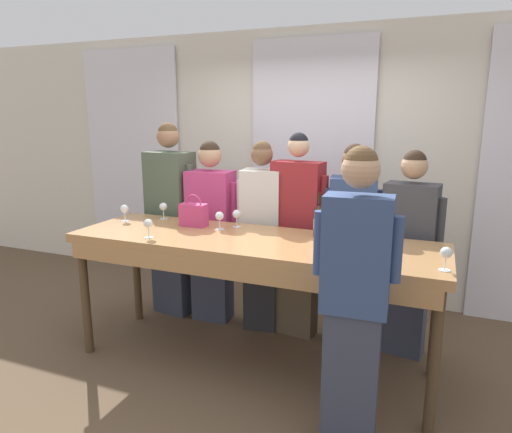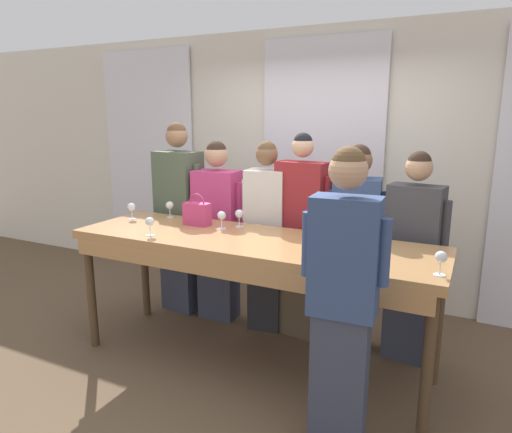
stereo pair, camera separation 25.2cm
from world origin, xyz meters
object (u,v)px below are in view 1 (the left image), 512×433
at_px(wine_glass_center_left, 163,207).
at_px(wine_glass_near_host, 148,224).
at_px(wine_glass_back_mid, 446,254).
at_px(guest_navy_coat, 351,244).
at_px(wine_glass_front_left, 124,210).
at_px(wine_glass_back_left, 374,227).
at_px(wine_bottle, 319,220).
at_px(wine_glass_front_mid, 322,230).
at_px(guest_beige_cap, 408,253).
at_px(tasting_bar, 251,251).
at_px(wine_glass_back_right, 220,217).
at_px(wine_glass_center_right, 237,215).
at_px(wine_glass_center_mid, 348,224).
at_px(guest_pink_top, 211,231).
at_px(wine_glass_front_right, 338,227).
at_px(host_pouring, 354,295).
at_px(guest_olive_jacket, 171,219).
at_px(guest_cream_sweater, 262,235).
at_px(guest_striped_shirt, 297,235).
at_px(handbag, 194,214).

height_order(wine_glass_center_left, wine_glass_near_host, same).
distance_m(wine_glass_back_mid, guest_navy_coat, 1.14).
relative_size(wine_glass_front_left, wine_glass_back_left, 1.00).
bearing_deg(wine_bottle, wine_glass_front_mid, -71.06).
relative_size(wine_glass_center_left, guest_beige_cap, 0.09).
relative_size(tasting_bar, wine_glass_back_right, 19.31).
distance_m(wine_bottle, wine_glass_center_right, 0.69).
relative_size(wine_glass_center_mid, wine_glass_back_mid, 1.00).
height_order(wine_bottle, guest_pink_top, guest_pink_top).
bearing_deg(wine_glass_near_host, guest_beige_cap, 26.48).
xyz_separation_m(wine_glass_front_right, guest_beige_cap, (0.47, 0.47, -0.27)).
bearing_deg(wine_glass_near_host, host_pouring, -11.69).
distance_m(wine_glass_center_mid, wine_glass_back_mid, 0.86).
height_order(wine_glass_near_host, guest_olive_jacket, guest_olive_jacket).
relative_size(wine_glass_front_left, wine_glass_back_right, 1.00).
height_order(wine_glass_front_mid, wine_glass_back_left, same).
distance_m(wine_bottle, wine_glass_front_left, 1.69).
xyz_separation_m(wine_glass_front_left, guest_olive_jacket, (0.14, 0.52, -0.18)).
relative_size(wine_glass_back_mid, guest_cream_sweater, 0.08).
distance_m(wine_glass_front_right, guest_striped_shirt, 0.68).
distance_m(wine_glass_center_left, wine_glass_near_host, 0.64).
height_order(wine_glass_front_mid, wine_glass_front_right, same).
bearing_deg(wine_glass_front_right, guest_beige_cap, 44.55).
bearing_deg(handbag, wine_glass_front_mid, -7.40).
bearing_deg(wine_glass_center_mid, wine_glass_front_left, -174.45).
relative_size(guest_pink_top, guest_navy_coat, 1.00).
bearing_deg(wine_glass_back_right, host_pouring, -31.99).
height_order(wine_glass_back_left, guest_olive_jacket, guest_olive_jacket).
height_order(wine_glass_back_left, guest_navy_coat, guest_navy_coat).
distance_m(handbag, wine_glass_center_left, 0.41).
bearing_deg(wine_glass_front_mid, guest_cream_sweater, 139.05).
xyz_separation_m(wine_bottle, host_pouring, (0.43, -0.86, -0.21)).
bearing_deg(wine_glass_front_left, guest_beige_cap, 12.63).
bearing_deg(guest_pink_top, host_pouring, -38.60).
distance_m(wine_glass_front_left, wine_glass_center_mid, 1.90).
relative_size(guest_striped_shirt, host_pouring, 1.01).
xyz_separation_m(wine_bottle, guest_cream_sweater, (-0.61, 0.37, -0.27)).
distance_m(wine_glass_front_left, wine_glass_near_host, 0.64).
distance_m(wine_glass_center_mid, guest_pink_top, 1.39).
height_order(wine_glass_front_left, guest_olive_jacket, guest_olive_jacket).
bearing_deg(handbag, guest_striped_shirt, 30.76).
xyz_separation_m(tasting_bar, wine_glass_back_right, (-0.35, 0.18, 0.19)).
bearing_deg(wine_glass_center_right, guest_striped_shirt, 40.32).
height_order(wine_glass_front_right, guest_striped_shirt, guest_striped_shirt).
bearing_deg(guest_olive_jacket, wine_glass_back_left, -10.60).
height_order(wine_glass_back_right, guest_striped_shirt, guest_striped_shirt).
height_order(wine_glass_front_mid, wine_glass_center_mid, same).
distance_m(wine_glass_center_mid, guest_beige_cap, 0.60).
bearing_deg(wine_glass_back_mid, wine_glass_near_host, -179.02).
distance_m(wine_glass_back_right, guest_cream_sweater, 0.56).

